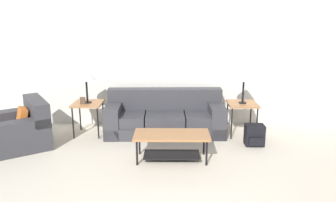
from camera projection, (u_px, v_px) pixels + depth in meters
wall_back at (169, 62)px, 6.60m from camera, size 9.15×0.06×2.60m
couch at (165, 118)px, 6.28m from camera, size 2.25×0.91×0.82m
armchair at (18, 130)px, 5.63m from camera, size 1.40×1.41×0.80m
coffee_table at (172, 141)px, 5.08m from camera, size 1.17×0.52×0.43m
side_table_left at (88, 106)px, 6.15m from camera, size 0.54×0.56×0.62m
side_table_right at (242, 106)px, 6.12m from camera, size 0.54×0.56×0.62m
table_lamp_left at (86, 75)px, 6.00m from camera, size 0.35×0.35×0.65m
table_lamp_right at (244, 75)px, 5.97m from camera, size 0.35×0.35×0.65m
backpack at (254, 135)px, 5.70m from camera, size 0.32×0.31×0.37m
picture_frame at (83, 100)px, 6.04m from camera, size 0.10×0.04×0.13m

